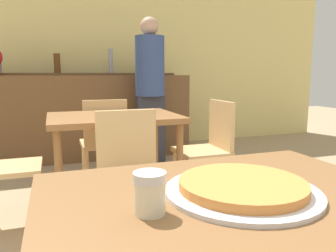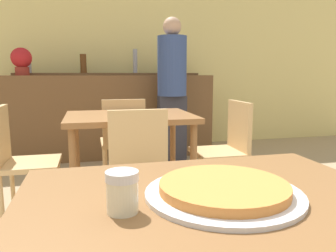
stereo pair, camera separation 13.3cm
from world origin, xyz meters
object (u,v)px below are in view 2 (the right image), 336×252
(person_standing, at_px, (172,86))
(chair_far_side_left, at_px, (18,156))
(chair_far_side_back, at_px, (123,137))
(chair_far_side_right, at_px, (227,145))
(chair_far_side_front, at_px, (141,169))
(pizza_tray, at_px, (224,190))
(cheese_shaker, at_px, (122,192))
(potted_plant, at_px, (21,60))

(person_standing, bearing_deg, chair_far_side_left, -138.63)
(chair_far_side_back, xyz_separation_m, person_standing, (0.66, 0.76, 0.44))
(chair_far_side_back, bearing_deg, chair_far_side_left, 33.41)
(chair_far_side_back, relative_size, chair_far_side_left, 1.00)
(chair_far_side_back, bearing_deg, person_standing, -131.04)
(chair_far_side_back, height_order, chair_far_side_right, same)
(chair_far_side_right, xyz_separation_m, person_standing, (-0.14, 1.29, 0.44))
(chair_far_side_front, xyz_separation_m, pizza_tray, (0.03, -1.18, 0.29))
(chair_far_side_back, bearing_deg, chair_far_side_front, 90.00)
(chair_far_side_back, distance_m, person_standing, 1.10)
(chair_far_side_front, bearing_deg, chair_far_side_back, 90.00)
(pizza_tray, bearing_deg, chair_far_side_front, 91.31)
(cheese_shaker, bearing_deg, chair_far_side_front, 79.14)
(pizza_tray, distance_m, potted_plant, 3.72)
(chair_far_side_left, xyz_separation_m, pizza_tray, (0.83, -1.71, 0.29))
(cheese_shaker, height_order, person_standing, person_standing)
(chair_far_side_right, relative_size, potted_plant, 2.60)
(chair_far_side_right, xyz_separation_m, pizza_tray, (-0.77, -1.71, 0.29))
(chair_far_side_front, xyz_separation_m, potted_plant, (-1.06, 2.34, 0.74))
(chair_far_side_left, distance_m, person_standing, 1.99)
(chair_far_side_front, xyz_separation_m, cheese_shaker, (-0.23, -1.22, 0.32))
(pizza_tray, bearing_deg, cheese_shaker, -171.63)
(chair_far_side_right, height_order, pizza_tray, chair_far_side_right)
(chair_far_side_right, relative_size, person_standing, 0.50)
(chair_far_side_left, relative_size, potted_plant, 2.60)
(chair_far_side_left, relative_size, chair_far_side_right, 1.00)
(chair_far_side_left, bearing_deg, potted_plant, 8.08)
(cheese_shaker, xyz_separation_m, person_standing, (0.89, 3.04, 0.12))
(chair_far_side_right, bearing_deg, potted_plant, -134.34)
(person_standing, bearing_deg, pizza_tray, -101.92)
(chair_far_side_front, relative_size, pizza_tray, 2.11)
(chair_far_side_back, relative_size, chair_far_side_right, 1.00)
(chair_far_side_back, distance_m, cheese_shaker, 2.31)
(chair_far_side_back, distance_m, chair_far_side_right, 0.96)
(chair_far_side_front, bearing_deg, potted_plant, 114.29)
(pizza_tray, distance_m, cheese_shaker, 0.27)
(chair_far_side_back, height_order, potted_plant, potted_plant)
(pizza_tray, bearing_deg, chair_far_side_left, 115.79)
(chair_far_side_right, xyz_separation_m, cheese_shaker, (-1.03, -1.75, 0.32))
(chair_far_side_back, bearing_deg, cheese_shaker, 84.12)
(chair_far_side_left, relative_size, pizza_tray, 2.11)
(chair_far_side_right, bearing_deg, person_standing, -173.77)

